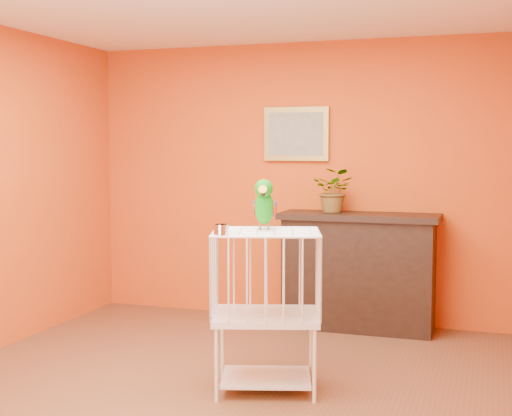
% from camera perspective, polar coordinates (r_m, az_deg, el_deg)
% --- Properties ---
extents(ground, '(4.50, 4.50, 0.00)m').
position_cam_1_polar(ground, '(4.87, -4.01, -14.63)').
color(ground, brown).
rests_on(ground, ground).
extents(room_shell, '(4.50, 4.50, 4.50)m').
position_cam_1_polar(room_shell, '(4.59, -4.12, 4.34)').
color(room_shell, '#CD4413').
rests_on(room_shell, ground).
extents(console_cabinet, '(1.40, 0.50, 1.04)m').
position_cam_1_polar(console_cabinet, '(6.44, 8.17, -5.03)').
color(console_cabinet, black).
rests_on(console_cabinet, ground).
extents(potted_plant, '(0.39, 0.43, 0.31)m').
position_cam_1_polar(potted_plant, '(6.45, 6.38, 1.04)').
color(potted_plant, '#26722D').
rests_on(potted_plant, console_cabinet).
extents(framed_picture, '(0.62, 0.04, 0.50)m').
position_cam_1_polar(framed_picture, '(6.69, 3.23, 5.93)').
color(framed_picture, '#A7893B').
rests_on(framed_picture, room_shell).
extents(birdcage, '(0.82, 0.71, 1.07)m').
position_cam_1_polar(birdcage, '(4.79, 0.81, -8.02)').
color(birdcage, white).
rests_on(birdcage, ground).
extents(feed_cup, '(0.09, 0.09, 0.07)m').
position_cam_1_polar(feed_cup, '(4.49, -2.80, -1.73)').
color(feed_cup, silver).
rests_on(feed_cup, birdcage).
extents(parrot, '(0.18, 0.31, 0.35)m').
position_cam_1_polar(parrot, '(4.74, 0.66, 0.31)').
color(parrot, '#59544C').
rests_on(parrot, birdcage).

